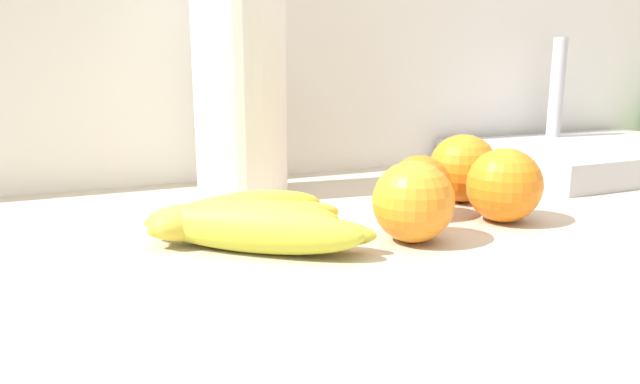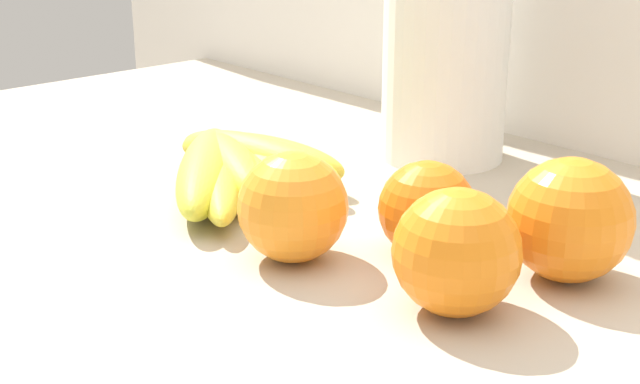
{
  "view_description": "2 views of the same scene",
  "coord_description": "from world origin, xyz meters",
  "px_view_note": "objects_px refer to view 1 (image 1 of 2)",
  "views": [
    {
      "loc": [
        -0.43,
        -0.48,
        1.03
      ],
      "look_at": [
        -0.21,
        0.03,
        0.91
      ],
      "focal_mm": 31.93,
      "sensor_mm": 36.0,
      "label": 1
    },
    {
      "loc": [
        0.3,
        -0.41,
        1.13
      ],
      "look_at": [
        -0.19,
        0.02,
        0.89
      ],
      "focal_mm": 50.77,
      "sensor_mm": 36.0,
      "label": 2
    }
  ],
  "objects_px": {
    "banana_bunch": "(246,222)",
    "orange_right": "(504,185)",
    "paper_towel_roll": "(240,81)",
    "orange_center": "(460,169)",
    "orange_far_right": "(413,202)",
    "orange_back_right": "(420,186)",
    "sink_basin": "(598,154)"
  },
  "relations": [
    {
      "from": "banana_bunch",
      "to": "orange_right",
      "type": "relative_size",
      "value": 2.54
    },
    {
      "from": "orange_center",
      "to": "orange_far_right",
      "type": "bearing_deg",
      "value": -140.72
    },
    {
      "from": "sink_basin",
      "to": "orange_back_right",
      "type": "bearing_deg",
      "value": -161.69
    },
    {
      "from": "paper_towel_roll",
      "to": "orange_back_right",
      "type": "bearing_deg",
      "value": -51.75
    },
    {
      "from": "orange_back_right",
      "to": "paper_towel_roll",
      "type": "xyz_separation_m",
      "value": [
        -0.15,
        0.19,
        0.11
      ]
    },
    {
      "from": "paper_towel_roll",
      "to": "sink_basin",
      "type": "height_order",
      "value": "paper_towel_roll"
    },
    {
      "from": "banana_bunch",
      "to": "orange_center",
      "type": "height_order",
      "value": "orange_center"
    },
    {
      "from": "orange_back_right",
      "to": "paper_towel_roll",
      "type": "relative_size",
      "value": 0.22
    },
    {
      "from": "banana_bunch",
      "to": "sink_basin",
      "type": "height_order",
      "value": "sink_basin"
    },
    {
      "from": "banana_bunch",
      "to": "orange_right",
      "type": "height_order",
      "value": "orange_right"
    },
    {
      "from": "orange_back_right",
      "to": "paper_towel_roll",
      "type": "distance_m",
      "value": 0.26
    },
    {
      "from": "orange_back_right",
      "to": "orange_center",
      "type": "distance_m",
      "value": 0.09
    },
    {
      "from": "sink_basin",
      "to": "orange_center",
      "type": "bearing_deg",
      "value": -163.51
    },
    {
      "from": "orange_back_right",
      "to": "banana_bunch",
      "type": "bearing_deg",
      "value": -175.41
    },
    {
      "from": "orange_right",
      "to": "sink_basin",
      "type": "xyz_separation_m",
      "value": [
        0.37,
        0.2,
        -0.02
      ]
    },
    {
      "from": "orange_far_right",
      "to": "paper_towel_roll",
      "type": "distance_m",
      "value": 0.29
    },
    {
      "from": "orange_center",
      "to": "paper_towel_roll",
      "type": "bearing_deg",
      "value": 147.66
    },
    {
      "from": "banana_bunch",
      "to": "sink_basin",
      "type": "xyz_separation_m",
      "value": [
        0.64,
        0.16,
        0.0
      ]
    },
    {
      "from": "orange_back_right",
      "to": "orange_center",
      "type": "height_order",
      "value": "orange_center"
    },
    {
      "from": "orange_far_right",
      "to": "sink_basin",
      "type": "relative_size",
      "value": 0.18
    },
    {
      "from": "paper_towel_roll",
      "to": "orange_far_right",
      "type": "bearing_deg",
      "value": -70.97
    },
    {
      "from": "banana_bunch",
      "to": "orange_back_right",
      "type": "height_order",
      "value": "orange_back_right"
    },
    {
      "from": "banana_bunch",
      "to": "orange_center",
      "type": "bearing_deg",
      "value": 11.17
    },
    {
      "from": "orange_center",
      "to": "sink_basin",
      "type": "relative_size",
      "value": 0.19
    },
    {
      "from": "banana_bunch",
      "to": "orange_back_right",
      "type": "distance_m",
      "value": 0.2
    },
    {
      "from": "orange_right",
      "to": "orange_center",
      "type": "bearing_deg",
      "value": 82.09
    },
    {
      "from": "banana_bunch",
      "to": "paper_towel_roll",
      "type": "xyz_separation_m",
      "value": [
        0.06,
        0.2,
        0.12
      ]
    },
    {
      "from": "sink_basin",
      "to": "orange_right",
      "type": "bearing_deg",
      "value": -151.82
    },
    {
      "from": "banana_bunch",
      "to": "orange_center",
      "type": "relative_size",
      "value": 2.43
    },
    {
      "from": "orange_back_right",
      "to": "orange_center",
      "type": "relative_size",
      "value": 0.83
    },
    {
      "from": "banana_bunch",
      "to": "paper_towel_roll",
      "type": "relative_size",
      "value": 0.63
    },
    {
      "from": "orange_center",
      "to": "orange_far_right",
      "type": "height_order",
      "value": "orange_center"
    }
  ]
}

